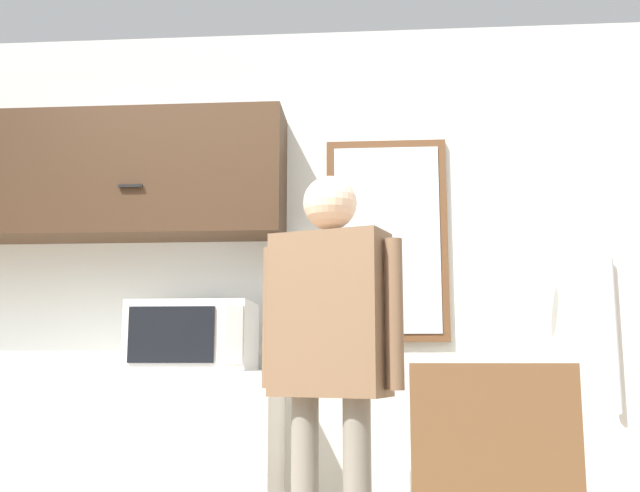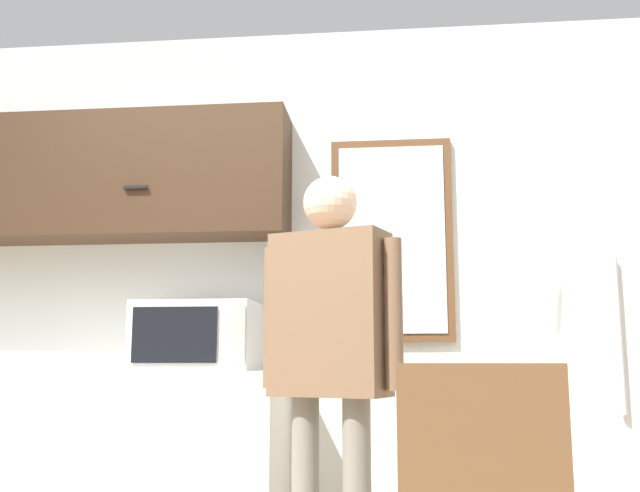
# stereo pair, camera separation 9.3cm
# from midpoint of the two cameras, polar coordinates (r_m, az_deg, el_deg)

# --- Properties ---
(back_wall) EXTENTS (6.00, 0.06, 2.70)m
(back_wall) POSITION_cam_midpoint_polar(r_m,az_deg,el_deg) (3.73, -4.06, -2.71)
(back_wall) COLOR silver
(back_wall) RESTS_ON ground_plane
(counter) EXTENTS (2.24, 0.60, 0.89)m
(counter) POSITION_cam_midpoint_polar(r_m,az_deg,el_deg) (3.74, -22.29, -16.02)
(counter) COLOR silver
(counter) RESTS_ON ground_plane
(upper_cabinets) EXTENTS (2.24, 0.34, 0.65)m
(upper_cabinets) POSITION_cam_midpoint_polar(r_m,az_deg,el_deg) (3.94, -20.14, 5.20)
(upper_cabinets) COLOR #3D2819
(microwave) EXTENTS (0.55, 0.41, 0.32)m
(microwave) POSITION_cam_midpoint_polar(r_m,az_deg,el_deg) (3.42, -10.86, -7.09)
(microwave) COLOR white
(microwave) RESTS_ON counter
(person) EXTENTS (0.58, 0.37, 1.69)m
(person) POSITION_cam_midpoint_polar(r_m,az_deg,el_deg) (2.88, -0.10, -7.14)
(person) COLOR gray
(person) RESTS_ON ground_plane
(window) EXTENTS (0.62, 0.05, 1.05)m
(window) POSITION_cam_midpoint_polar(r_m,az_deg,el_deg) (3.67, 4.66, 0.53)
(window) COLOR brown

